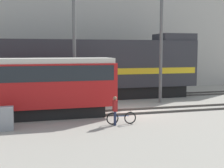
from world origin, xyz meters
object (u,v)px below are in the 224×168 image
object	(u,v)px
utility_pole_center	(161,51)
streetcar	(17,85)
bicycle	(121,118)
utility_pole_left	(74,44)
person	(115,108)
signal_box	(6,118)
freight_locomotive	(75,69)

from	to	relation	value
utility_pole_center	streetcar	bearing A→B (deg)	-163.18
bicycle	streetcar	bearing A→B (deg)	151.77
utility_pole_left	utility_pole_center	xyz separation A→B (m)	(6.69, -0.00, -0.51)
person	signal_box	xyz separation A→B (m)	(-5.60, 0.46, -0.35)
person	signal_box	distance (m)	5.63
person	signal_box	bearing A→B (deg)	175.33
bicycle	person	xyz separation A→B (m)	(-0.40, -0.12, 0.61)
utility_pole_center	signal_box	xyz separation A→B (m)	(-11.07, -5.83, -3.38)
person	freight_locomotive	bearing A→B (deg)	93.95
utility_pole_left	freight_locomotive	bearing A→B (deg)	80.04
signal_box	person	bearing A→B (deg)	-4.67
bicycle	signal_box	world-z (taller)	signal_box
bicycle	utility_pole_left	distance (m)	7.61
utility_pole_left	signal_box	size ratio (longest dim) A/B	7.48
person	utility_pole_left	distance (m)	7.31
bicycle	person	size ratio (longest dim) A/B	1.05
streetcar	person	xyz separation A→B (m)	(5.13, -3.08, -1.09)
streetcar	utility_pole_center	distance (m)	11.24
freight_locomotive	utility_pole_left	world-z (taller)	utility_pole_left
freight_locomotive	signal_box	distance (m)	10.48
freight_locomotive	bicycle	size ratio (longest dim) A/B	12.56
streetcar	utility_pole_center	world-z (taller)	utility_pole_center
bicycle	utility_pole_center	world-z (taller)	utility_pole_center
utility_pole_left	signal_box	xyz separation A→B (m)	(-4.38, -5.83, -3.89)
signal_box	streetcar	bearing A→B (deg)	79.86
streetcar	bicycle	distance (m)	6.50
freight_locomotive	bicycle	bearing A→B (deg)	-83.59
freight_locomotive	streetcar	distance (m)	7.83
signal_box	bicycle	bearing A→B (deg)	-3.26
bicycle	freight_locomotive	bearing A→B (deg)	96.41
streetcar	utility_pole_left	bearing A→B (deg)	39.35
freight_locomotive	streetcar	size ratio (longest dim) A/B	1.80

